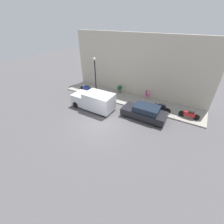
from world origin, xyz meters
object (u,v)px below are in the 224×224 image
at_px(parked_car, 145,112).
at_px(delivery_van, 94,100).
at_px(motorcycle_red, 189,114).
at_px(motorcycle_blue, 86,88).
at_px(streetlamp, 95,73).
at_px(potted_plant, 120,89).
at_px(motorcycle_black, 160,107).
at_px(cafe_chair, 147,94).

height_order(parked_car, delivery_van, delivery_van).
distance_m(parked_car, motorcycle_red, 4.05).
bearing_deg(motorcycle_red, motorcycle_blue, 90.58).
distance_m(streetlamp, potted_plant, 3.60).
height_order(parked_car, motorcycle_red, parked_car).
relative_size(motorcycle_black, streetlamp, 0.49).
height_order(motorcycle_black, streetlamp, streetlamp).
xyz_separation_m(parked_car, cafe_chair, (3.77, 1.11, 0.01)).
height_order(motorcycle_red, potted_plant, potted_plant).
bearing_deg(delivery_van, motorcycle_blue, 49.04).
distance_m(parked_car, motorcycle_black, 1.89).
distance_m(motorcycle_black, potted_plant, 5.71).
bearing_deg(motorcycle_blue, delivery_van, -130.96).
relative_size(motorcycle_black, motorcycle_red, 1.18).
xyz_separation_m(motorcycle_red, streetlamp, (-0.46, 10.03, 2.30)).
bearing_deg(streetlamp, motorcycle_blue, 78.97).
relative_size(motorcycle_black, cafe_chair, 2.27).
relative_size(potted_plant, cafe_chair, 1.00).
relative_size(parked_car, potted_plant, 4.32).
bearing_deg(motorcycle_black, motorcycle_blue, 89.21).
height_order(parked_car, potted_plant, parked_car).
xyz_separation_m(motorcycle_blue, streetlamp, (-0.34, -1.76, 2.27)).
distance_m(parked_car, streetlamp, 6.94).
relative_size(motorcycle_blue, cafe_chair, 2.01).
bearing_deg(cafe_chair, potted_plant, 95.56).
bearing_deg(motorcycle_black, cafe_chair, 44.03).
bearing_deg(motorcycle_red, parked_car, 117.37).
height_order(delivery_van, motorcycle_black, delivery_van).
bearing_deg(cafe_chair, motorcycle_red, -112.04).
xyz_separation_m(motorcycle_black, streetlamp, (-0.22, 7.40, 2.23)).
bearing_deg(streetlamp, parked_car, -102.28).
relative_size(delivery_van, motorcycle_red, 2.46).
distance_m(delivery_van, motorcycle_blue, 4.18).
relative_size(motorcycle_blue, motorcycle_red, 1.05).
bearing_deg(motorcycle_red, potted_plant, 78.87).
relative_size(parked_car, streetlamp, 0.93).
bearing_deg(parked_car, cafe_chair, 16.37).
height_order(delivery_van, streetlamp, streetlamp).
bearing_deg(motorcycle_red, motorcycle_black, 95.32).
relative_size(parked_car, motorcycle_red, 2.25).
relative_size(streetlamp, cafe_chair, 4.64).
height_order(delivery_van, cafe_chair, delivery_van).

